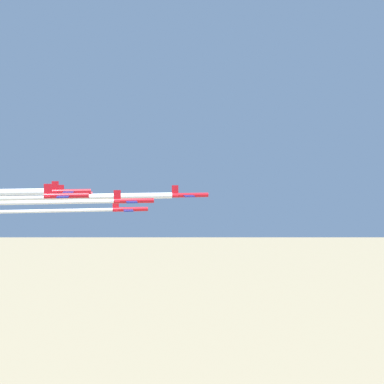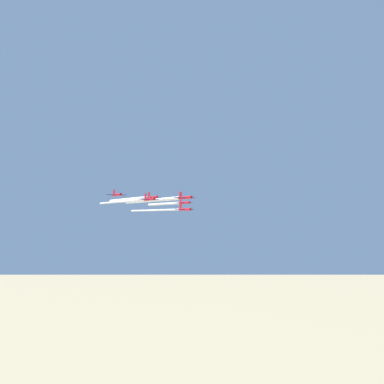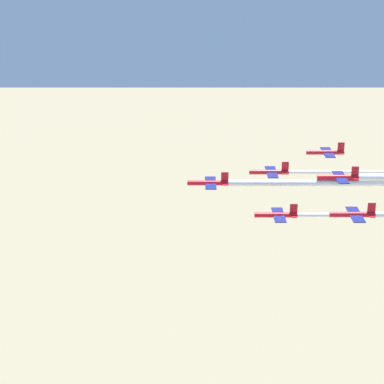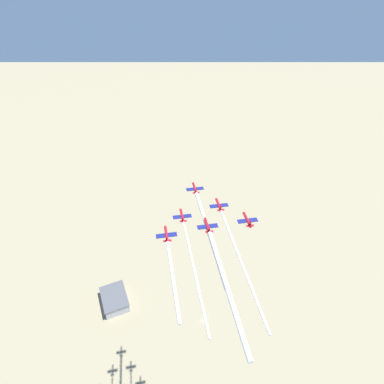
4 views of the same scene
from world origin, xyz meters
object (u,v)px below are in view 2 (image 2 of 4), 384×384
at_px(jet_3, 184,203).
at_px(jet_5, 117,195).
at_px(jet_0, 185,198).
at_px(jet_2, 149,199).
at_px(jet_1, 184,209).
at_px(jet_4, 152,197).

xyz_separation_m(jet_3, jet_5, (6.71, 27.97, 2.34)).
height_order(jet_0, jet_5, jet_5).
height_order(jet_2, jet_3, jet_2).
bearing_deg(jet_2, jet_1, -180.00).
bearing_deg(jet_4, jet_1, 120.47).
bearing_deg(jet_5, jet_2, 120.47).
xyz_separation_m(jet_1, jet_5, (16.92, 18.12, 5.29)).
bearing_deg(jet_5, jet_3, -180.00).
bearing_deg(jet_5, jet_1, 150.46).
bearing_deg(jet_3, jet_5, 0.00).
xyz_separation_m(jet_0, jet_4, (23.78, -5.71, 1.14)).
distance_m(jet_1, jet_3, 14.49).
bearing_deg(jet_2, jet_4, -120.47).
bearing_deg(jet_4, jet_3, -180.00).
relative_size(jet_1, jet_2, 1.00).
bearing_deg(jet_0, jet_2, -59.53).
xyz_separation_m(jet_1, jet_3, (10.21, -9.85, 2.95)).
bearing_deg(jet_4, jet_2, 59.53).
bearing_deg(jet_2, jet_0, 120.47).
height_order(jet_1, jet_3, jet_3).
xyz_separation_m(jet_0, jet_2, (13.57, 4.14, -0.23)).
xyz_separation_m(jet_2, jet_4, (10.21, -9.85, 1.37)).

